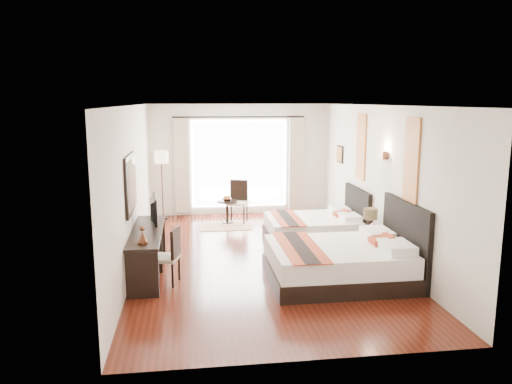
{
  "coord_description": "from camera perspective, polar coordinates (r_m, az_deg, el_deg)",
  "views": [
    {
      "loc": [
        -1.27,
        -8.8,
        2.89
      ],
      "look_at": [
        -0.05,
        0.21,
        1.21
      ],
      "focal_mm": 35.0,
      "sensor_mm": 36.0,
      "label": 1
    }
  ],
  "objects": [
    {
      "name": "drape_right",
      "position": [
        12.83,
        4.59,
        3.21
      ],
      "size": [
        0.35,
        0.14,
        2.35
      ],
      "primitive_type": "cube",
      "color": "#B4A88B",
      "rests_on": "floor"
    },
    {
      "name": "wall_entry",
      "position": [
        5.42,
        6.13,
        -5.53
      ],
      "size": [
        4.5,
        0.01,
        2.8
      ],
      "primitive_type": "cube",
      "color": "silver",
      "rests_on": "floor"
    },
    {
      "name": "window_chair",
      "position": [
        12.0,
        -2.11,
        -1.99
      ],
      "size": [
        0.58,
        0.58,
        1.0
      ],
      "rotation": [
        0.0,
        0.0,
        -1.87
      ],
      "color": "beige",
      "rests_on": "floor"
    },
    {
      "name": "bed_far",
      "position": [
        10.47,
        6.92,
        -4.02
      ],
      "size": [
        1.95,
        1.52,
        1.09
      ],
      "color": "black",
      "rests_on": "floor"
    },
    {
      "name": "wall_sconce",
      "position": [
        9.21,
        14.43,
        4.08
      ],
      "size": [
        0.1,
        0.14,
        0.14
      ],
      "primitive_type": "cube",
      "color": "#4B291B",
      "rests_on": "wall_headboard"
    },
    {
      "name": "desk_chair",
      "position": [
        8.16,
        -10.22,
        -8.39
      ],
      "size": [
        0.52,
        0.52,
        0.9
      ],
      "rotation": [
        0.0,
        0.0,
        2.87
      ],
      "color": "beige",
      "rests_on": "floor"
    },
    {
      "name": "floor_lamp",
      "position": [
        12.33,
        -10.76,
        3.44
      ],
      "size": [
        0.34,
        0.34,
        1.68
      ],
      "color": "black",
      "rests_on": "floor"
    },
    {
      "name": "jute_rug",
      "position": [
        11.6,
        -3.54,
        -3.96
      ],
      "size": [
        1.17,
        0.8,
        0.01
      ],
      "primitive_type": "cube",
      "rotation": [
        0.0,
        0.0,
        0.0
      ],
      "color": "tan",
      "rests_on": "floor"
    },
    {
      "name": "side_table",
      "position": [
        11.91,
        -3.32,
        -2.26
      ],
      "size": [
        0.47,
        0.47,
        0.55
      ],
      "primitive_type": "cylinder",
      "color": "black",
      "rests_on": "floor"
    },
    {
      "name": "television",
      "position": [
        9.0,
        -12.02,
        -1.98
      ],
      "size": [
        0.19,
        0.82,
        0.47
      ],
      "primitive_type": "imported",
      "rotation": [
        0.0,
        0.0,
        1.68
      ],
      "color": "black",
      "rests_on": "console_desk"
    },
    {
      "name": "fruit_bowl",
      "position": [
        11.81,
        -3.34,
        -0.87
      ],
      "size": [
        0.25,
        0.25,
        0.06
      ],
      "primitive_type": "imported",
      "rotation": [
        0.0,
        0.0,
        0.09
      ],
      "color": "#4B311B",
      "rests_on": "side_table"
    },
    {
      "name": "nightstand",
      "position": [
        9.47,
        13.01,
        -6.09
      ],
      "size": [
        0.39,
        0.49,
        0.47
      ],
      "primitive_type": "cube",
      "color": "black",
      "rests_on": "floor"
    },
    {
      "name": "bed_near",
      "position": [
        8.25,
        9.99,
        -7.78
      ],
      "size": [
        2.27,
        1.77,
        1.28
      ],
      "color": "black",
      "rests_on": "floor"
    },
    {
      "name": "sheer_curtain",
      "position": [
        12.64,
        -1.9,
        3.22
      ],
      "size": [
        2.3,
        0.02,
        2.1
      ],
      "primitive_type": "cube",
      "color": "white",
      "rests_on": "wall_window"
    },
    {
      "name": "table_lamp",
      "position": [
        9.47,
        12.94,
        -2.64
      ],
      "size": [
        0.26,
        0.26,
        0.42
      ],
      "color": "black",
      "rests_on": "nightstand"
    },
    {
      "name": "vase",
      "position": [
        9.22,
        13.23,
        -4.37
      ],
      "size": [
        0.17,
        0.17,
        0.15
      ],
      "primitive_type": "imported",
      "rotation": [
        0.0,
        0.0,
        -0.23
      ],
      "color": "black",
      "rests_on": "nightstand"
    },
    {
      "name": "ceiling",
      "position": [
        8.9,
        0.48,
        9.82
      ],
      "size": [
        4.5,
        7.5,
        0.02
      ],
      "primitive_type": "cube",
      "color": "white",
      "rests_on": "wall_headboard"
    },
    {
      "name": "floor",
      "position": [
        9.35,
        0.46,
        -7.57
      ],
      "size": [
        4.5,
        7.5,
        0.01
      ],
      "primitive_type": "cube",
      "color": "#3E150B",
      "rests_on": "ground"
    },
    {
      "name": "art_panel_far",
      "position": [
        10.45,
        11.91,
        5.08
      ],
      "size": [
        0.03,
        0.5,
        1.35
      ],
      "primitive_type": "cube",
      "color": "#914215",
      "rests_on": "wall_headboard"
    },
    {
      "name": "mirror_glass",
      "position": [
        8.38,
        -13.97,
        0.95
      ],
      "size": [
        0.01,
        1.12,
        0.82
      ],
      "primitive_type": "cube",
      "color": "white",
      "rests_on": "mirror_frame"
    },
    {
      "name": "bronze_figurine",
      "position": [
        7.72,
        -12.86,
        -4.92
      ],
      "size": [
        0.19,
        0.19,
        0.24
      ],
      "primitive_type": null,
      "rotation": [
        0.0,
        0.0,
        -0.21
      ],
      "color": "#4B291B",
      "rests_on": "console_desk"
    },
    {
      "name": "drape_left",
      "position": [
        12.54,
        -8.49,
        2.96
      ],
      "size": [
        0.35,
        0.14,
        2.35
      ],
      "primitive_type": "cube",
      "color": "#B4A88B",
      "rests_on": "floor"
    },
    {
      "name": "wall_window",
      "position": [
        12.7,
        -1.94,
        3.71
      ],
      "size": [
        4.5,
        0.01,
        2.8
      ],
      "primitive_type": "cube",
      "color": "silver",
      "rests_on": "floor"
    },
    {
      "name": "wall_headboard",
      "position": [
        9.6,
        13.87,
        1.22
      ],
      "size": [
        0.01,
        7.5,
        2.8
      ],
      "primitive_type": "cube",
      "color": "silver",
      "rests_on": "floor"
    },
    {
      "name": "wall_desk",
      "position": [
        8.98,
        -13.85,
        0.61
      ],
      "size": [
        0.01,
        7.5,
        2.8
      ],
      "primitive_type": "cube",
      "color": "silver",
      "rests_on": "floor"
    },
    {
      "name": "console_desk",
      "position": [
        8.62,
        -12.27,
        -6.72
      ],
      "size": [
        0.5,
        2.2,
        0.76
      ],
      "primitive_type": "cube",
      "color": "black",
      "rests_on": "floor"
    },
    {
      "name": "window_glass",
      "position": [
        12.7,
        -1.93,
        3.26
      ],
      "size": [
        2.4,
        0.02,
        2.2
      ],
      "primitive_type": "cube",
      "color": "white",
      "rests_on": "wall_window"
    },
    {
      "name": "mirror_frame",
      "position": [
        8.38,
        -14.14,
        0.94
      ],
      "size": [
        0.04,
        1.25,
        0.95
      ],
      "primitive_type": "cube",
      "color": "black",
      "rests_on": "wall_desk"
    },
    {
      "name": "art_panel_near",
      "position": [
        8.28,
        17.35,
        3.47
      ],
      "size": [
        0.03,
        0.5,
        1.35
      ],
      "primitive_type": "cube",
      "color": "#914215",
      "rests_on": "wall_headboard"
    }
  ]
}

